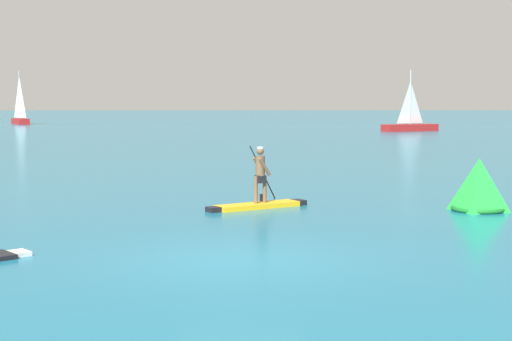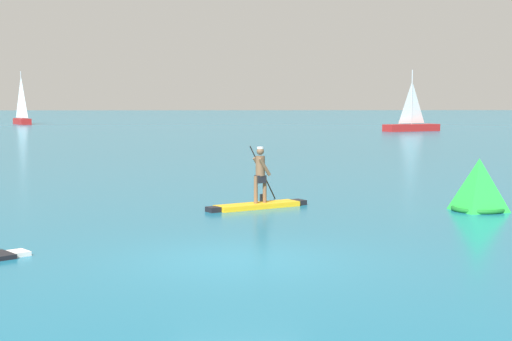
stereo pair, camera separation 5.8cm
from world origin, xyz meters
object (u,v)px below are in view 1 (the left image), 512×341
(race_marker_buoy, at_px, (479,187))
(sailboat_left_horizon, at_px, (20,117))
(sailboat_right_horizon, at_px, (410,124))
(paddleboarder_mid_center, at_px, (259,196))

(race_marker_buoy, xyz_separation_m, sailboat_left_horizon, (-32.62, 77.96, 0.28))
(sailboat_left_horizon, bearing_deg, sailboat_right_horizon, -144.69)
(sailboat_left_horizon, height_order, sailboat_right_horizon, sailboat_left_horizon)
(sailboat_right_horizon, bearing_deg, sailboat_left_horizon, 126.54)
(race_marker_buoy, relative_size, sailboat_left_horizon, 0.25)
(sailboat_left_horizon, xyz_separation_m, sailboat_right_horizon, (44.02, -23.77, -0.27))
(sailboat_right_horizon, bearing_deg, race_marker_buoy, -126.96)
(paddleboarder_mid_center, height_order, sailboat_right_horizon, sailboat_right_horizon)
(race_marker_buoy, bearing_deg, sailboat_left_horizon, 112.70)
(race_marker_buoy, distance_m, sailboat_right_horizon, 55.37)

